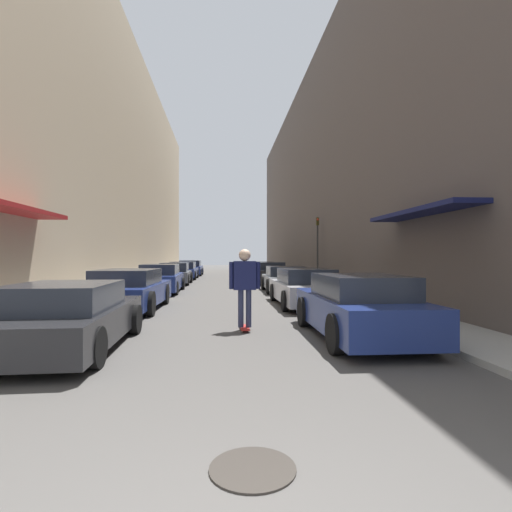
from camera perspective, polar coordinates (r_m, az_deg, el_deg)
The scene contains 20 objects.
ground at distance 21.97m, azimuth -4.67°, elevation -4.49°, with size 111.92×111.92×0.00m, color #4C4947.
curb_strip_left at distance 27.47m, azimuth -14.85°, elevation -3.47°, with size 1.80×50.87×0.12m.
curb_strip_right at distance 27.48m, azimuth 5.49°, elevation -3.47°, with size 1.80×50.87×0.12m.
building_row_left at distance 28.76m, azimuth -20.68°, elevation 12.52°, with size 4.90×50.87×15.91m.
building_row_right at distance 28.63m, azimuth 11.32°, elevation 11.19°, with size 4.90×50.87×14.56m.
parked_car_left_0 at distance 8.11m, azimuth -25.35°, elevation -7.91°, with size 2.00×4.44×1.22m.
parked_car_left_1 at distance 13.28m, azimuth -17.69°, elevation -4.65°, with size 2.04×4.75×1.29m.
parked_car_left_2 at distance 19.34m, azimuth -13.43°, elevation -3.19°, with size 1.91×4.76×1.33m.
parked_car_left_3 at distance 24.73m, azimuth -11.51°, elevation -2.52°, with size 1.91×4.01×1.31m.
parked_car_left_4 at distance 30.23m, azimuth -10.35°, elevation -2.08°, with size 2.07×4.49×1.30m.
parked_car_left_5 at distance 35.90m, azimuth -9.32°, elevation -1.73°, with size 2.09×4.72×1.34m.
parked_car_right_0 at distance 8.64m, azimuth 14.35°, elevation -7.05°, with size 1.91×4.47×1.32m.
parked_car_right_1 at distance 13.89m, azimuth 6.93°, elevation -4.50°, with size 1.96×4.70×1.29m.
parked_car_right_2 at distance 19.19m, azimuth 4.12°, elevation -3.33°, with size 1.99×3.96×1.23m.
parked_car_right_3 at distance 24.67m, azimuth 2.00°, elevation -2.49°, with size 1.87×4.05×1.34m.
parked_car_right_4 at distance 30.44m, azimuth 0.69°, elevation -2.04°, with size 1.99×4.51×1.31m.
parked_car_right_5 at distance 36.06m, azimuth -0.11°, elevation -1.80°, with size 1.91×4.63×1.19m.
skateboarder at distance 9.19m, azimuth -1.62°, elevation -3.47°, with size 0.72×0.78×1.87m.
manhole_cover at distance 3.61m, azimuth -0.49°, elevation -28.10°, with size 0.70×0.70×0.02m.
traffic_light at distance 23.27m, azimuth 8.78°, elevation 1.81°, with size 0.16×0.22×3.82m.
Camera 1 is at (-0.01, -1.56, 1.71)m, focal length 28.00 mm.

